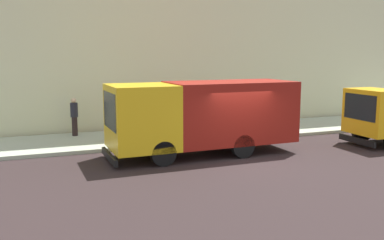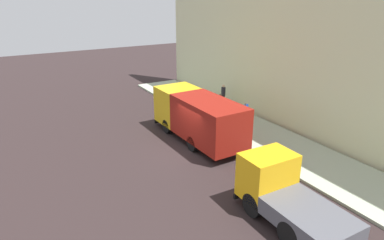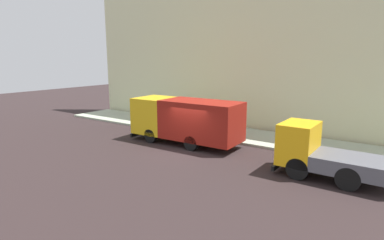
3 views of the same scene
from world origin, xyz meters
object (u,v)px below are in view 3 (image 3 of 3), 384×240
at_px(small_flatbed_truck, 321,153).
at_px(pedestrian_walking, 186,116).
at_px(large_utility_truck, 185,119).
at_px(pedestrian_standing, 178,110).
at_px(pedestrian_third, 187,117).
at_px(street_sign_post, 227,117).

relative_size(small_flatbed_truck, pedestrian_walking, 2.77).
relative_size(large_utility_truck, pedestrian_standing, 4.22).
relative_size(large_utility_truck, pedestrian_walking, 4.15).
xyz_separation_m(large_utility_truck, pedestrian_standing, (4.96, 4.31, -0.51)).
xyz_separation_m(pedestrian_walking, pedestrian_standing, (1.76, 2.08, -0.01)).
height_order(small_flatbed_truck, pedestrian_walking, small_flatbed_truck).
height_order(small_flatbed_truck, pedestrian_third, small_flatbed_truck).
xyz_separation_m(large_utility_truck, pedestrian_walking, (3.20, 2.23, -0.51)).
height_order(pedestrian_walking, pedestrian_third, pedestrian_walking).
xyz_separation_m(small_flatbed_truck, pedestrian_walking, (4.34, 10.64, -0.04)).
xyz_separation_m(large_utility_truck, pedestrian_third, (2.82, 1.91, -0.53)).
bearing_deg(street_sign_post, small_flatbed_truck, -116.35).
bearing_deg(large_utility_truck, pedestrian_walking, 33.88).
relative_size(pedestrian_walking, pedestrian_third, 1.02).
relative_size(pedestrian_standing, pedestrian_third, 1.01).
bearing_deg(street_sign_post, pedestrian_third, 79.35).
height_order(pedestrian_standing, pedestrian_third, pedestrian_standing).
bearing_deg(pedestrian_walking, pedestrian_standing, -160.53).
relative_size(large_utility_truck, street_sign_post, 3.10).
distance_m(pedestrian_walking, street_sign_post, 4.25).
distance_m(pedestrian_standing, pedestrian_third, 3.22).
height_order(small_flatbed_truck, street_sign_post, street_sign_post).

